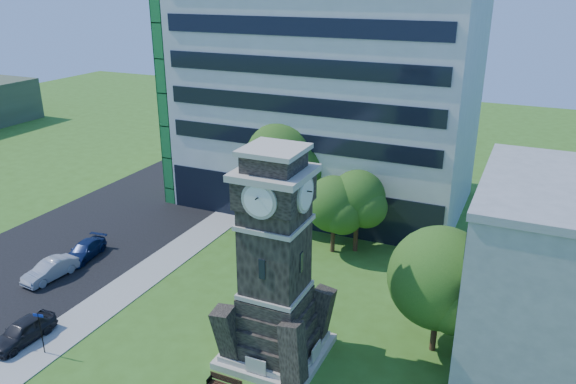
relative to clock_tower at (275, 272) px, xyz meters
The scene contains 13 objects.
ground 6.39m from the clock_tower, 146.32° to the right, with size 160.00×160.00×0.00m, color #37601B.
sidewalk 13.88m from the clock_tower, 166.50° to the left, with size 3.00×70.00×0.06m, color gray.
street 21.86m from the clock_tower, behind, with size 14.00×80.00×0.02m, color black.
clock_tower is the anchor object (origin of this frame).
office_tall 26.21m from the clock_tower, 104.57° to the left, with size 26.20×15.11×28.60m.
car_street_south 15.59m from the clock_tower, 160.08° to the right, with size 1.63×4.05×1.38m, color black.
car_street_mid 18.92m from the clock_tower, behind, with size 1.41×4.06×1.34m, color #A0A1A8.
car_street_north 19.55m from the clock_tower, 165.97° to the left, with size 1.69×4.16×1.21m, color #11214E.
street_sign 13.66m from the clock_tower, 155.74° to the right, with size 0.64×0.06×2.68m.
tree_nw 18.85m from the clock_tower, 113.23° to the left, with size 7.22×6.57×9.06m.
tree_nc 13.61m from the clock_tower, 96.31° to the left, with size 4.79×4.35×6.19m.
tree_ne 14.34m from the clock_tower, 89.63° to the left, with size 4.65×4.23×6.61m.
tree_east 9.12m from the clock_tower, 27.00° to the left, with size 6.31×5.74×7.56m.
Camera 1 is at (14.65, -21.87, 19.96)m, focal length 35.00 mm.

